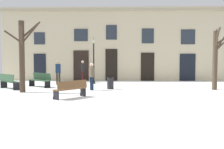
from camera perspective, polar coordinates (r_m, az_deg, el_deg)
The scene contains 12 objects.
ground_plane at distance 14.21m, azimuth -0.19°, elevation -4.26°, with size 31.34×31.34×0.00m, color white.
building_facade at distance 22.98m, azimuth 0.51°, elevation 6.66°, with size 19.59×0.60×6.30m.
tree_center at distance 17.26m, azimuth 21.58°, elevation 3.73°, with size 1.49×2.19×3.76m.
tree_foreground at distance 15.72m, azimuth -18.79°, elevation 4.25°, with size 1.87×1.17×4.02m.
streetlamp at distance 20.08m, azimuth -3.98°, elevation 4.12°, with size 0.30×0.30×3.48m.
litter_bin at distance 16.54m, azimuth -0.36°, elevation -1.87°, with size 0.43×0.43×0.74m.
bench_back_to_back_right at distance 18.40m, azimuth -15.23°, elevation -1.11°, with size 1.79×1.54×0.94m.
bench_by_litter_bin at distance 12.95m, azimuth -8.86°, elevation -3.04°, with size 1.49×1.62×0.86m.
bench_near_center_tree at distance 17.76m, azimuth -21.35°, elevation -1.37°, with size 1.74×1.65×0.94m.
person_strolling at distance 21.42m, azimuth -6.31°, elevation 0.95°, with size 0.29×0.42×1.75m.
person_near_bench at distance 19.76m, azimuth -11.54°, elevation 0.77°, with size 0.42×0.30×1.79m.
person_by_shop_door at distance 15.94m, azimuth -4.40°, elevation -0.16°, with size 0.39×0.44×1.64m.
Camera 1 is at (0.44, -14.07, 1.91)m, focal length 42.40 mm.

